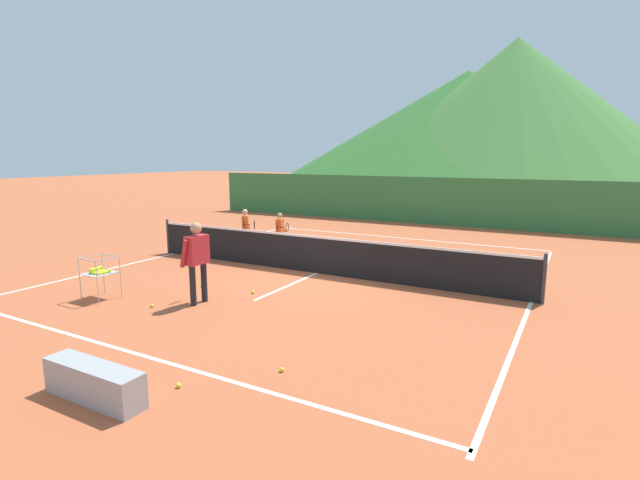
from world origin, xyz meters
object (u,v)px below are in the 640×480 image
tennis_net (317,254)px  tennis_ball_3 (179,385)px  student_1 (280,228)px  tennis_ball_2 (253,292)px  instructor (197,255)px  ball_cart (99,272)px  tennis_ball_1 (202,286)px  courtside_bench (94,382)px  tennis_ball_0 (152,306)px  tennis_ball_4 (282,370)px  student_0 (246,225)px

tennis_net → tennis_ball_3: size_ratio=157.02×
student_1 → tennis_ball_2: 4.80m
tennis_net → tennis_ball_2: (-0.32, -2.30, -0.47)m
instructor → ball_cart: bearing=-159.5°
tennis_net → student_1: bearing=141.2°
tennis_ball_1 → courtside_bench: courtside_bench is taller
tennis_ball_1 → courtside_bench: bearing=-61.7°
tennis_ball_0 → tennis_ball_4: size_ratio=1.00×
tennis_ball_3 → tennis_ball_4: (0.93, 1.05, 0.00)m
tennis_ball_1 → tennis_net: bearing=55.2°
student_0 → tennis_ball_0: student_0 is taller
tennis_ball_1 → courtside_bench: 5.16m
instructor → student_1: (-1.55, 5.33, -0.27)m
ball_cart → tennis_ball_3: 4.88m
courtside_bench → ball_cart: bearing=142.6°
ball_cart → tennis_ball_0: (1.42, 0.10, -0.55)m
student_0 → tennis_ball_3: (4.96, -7.85, -0.75)m
ball_cart → tennis_ball_3: size_ratio=13.22×
student_1 → courtside_bench: 9.49m
tennis_ball_0 → tennis_ball_2: (1.19, 1.74, 0.00)m
tennis_ball_3 → tennis_ball_0: bearing=143.3°
student_0 → ball_cart: size_ratio=1.46×
tennis_ball_2 → tennis_ball_3: same height
instructor → courtside_bench: instructor is taller
student_1 → courtside_bench: size_ratio=0.81×
ball_cart → tennis_ball_0: bearing=4.1°
ball_cart → tennis_ball_2: 3.25m
student_0 → tennis_ball_4: 9.03m
ball_cart → tennis_ball_2: ball_cart is taller
instructor → student_1: size_ratio=1.38×
tennis_net → student_1: size_ratio=8.76×
tennis_net → courtside_bench: 7.02m
tennis_ball_2 → courtside_bench: (1.08, -4.67, 0.20)m
student_0 → instructor: bearing=-62.1°
tennis_ball_4 → tennis_ball_0: bearing=163.5°
student_1 → tennis_ball_2: size_ratio=17.93×
tennis_ball_0 → tennis_ball_3: 3.68m
tennis_ball_4 → tennis_ball_2: bearing=132.8°
student_0 → tennis_ball_4: size_ratio=19.25×
instructor → courtside_bench: 4.02m
tennis_ball_2 → tennis_ball_4: 3.94m
student_1 → tennis_ball_0: size_ratio=17.93×
student_0 → tennis_ball_3: size_ratio=19.25×
ball_cart → courtside_bench: bearing=-37.4°
instructor → tennis_ball_1: bearing=130.4°
instructor → tennis_ball_3: instructor is taller
tennis_ball_2 → ball_cart: bearing=-144.8°
ball_cart → courtside_bench: size_ratio=0.60×
student_1 → tennis_ball_2: bearing=-63.6°
tennis_net → tennis_ball_3: 6.42m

